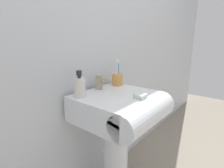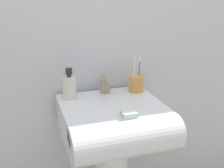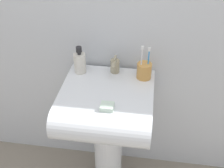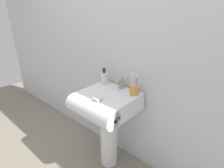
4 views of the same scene
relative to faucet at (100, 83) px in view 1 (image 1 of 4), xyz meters
name	(u,v)px [view 1 (image 1 of 4)]	position (x,y,z in m)	size (l,w,h in m)	color
wall_back	(86,28)	(-0.02, 0.10, 0.36)	(5.00, 0.05, 2.40)	silver
sink_pedestal	(115,159)	(-0.02, -0.15, -0.52)	(0.17, 0.17, 0.63)	white
sink_basin	(123,108)	(-0.02, -0.21, -0.13)	(0.48, 0.50, 0.16)	white
faucet	(100,83)	(0.00, 0.00, 0.00)	(0.05, 0.12, 0.09)	tan
toothbrush_cup	(117,79)	(0.16, -0.03, 0.00)	(0.08, 0.08, 0.20)	#D19347
soap_bottle	(80,86)	(-0.19, -0.02, 0.02)	(0.07, 0.07, 0.16)	silver
bar_soap	(140,96)	(0.01, -0.31, -0.03)	(0.06, 0.06, 0.02)	silver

